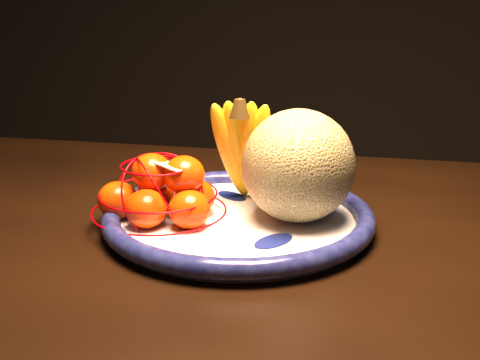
% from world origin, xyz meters
% --- Properties ---
extents(dining_table, '(1.58, 0.96, 0.78)m').
position_xyz_m(dining_table, '(-0.02, -0.06, 0.70)').
color(dining_table, black).
rests_on(dining_table, ground).
extents(fruit_bowl, '(0.40, 0.40, 0.03)m').
position_xyz_m(fruit_bowl, '(0.24, -0.04, 0.80)').
color(fruit_bowl, white).
rests_on(fruit_bowl, dining_table).
extents(cantaloupe, '(0.16, 0.16, 0.16)m').
position_xyz_m(cantaloupe, '(0.32, -0.02, 0.88)').
color(cantaloupe, olive).
rests_on(cantaloupe, fruit_bowl).
extents(banana_bunch, '(0.12, 0.11, 0.18)m').
position_xyz_m(banana_bunch, '(0.23, 0.03, 0.89)').
color(banana_bunch, yellow).
rests_on(banana_bunch, fruit_bowl).
extents(mandarin_bag, '(0.24, 0.24, 0.12)m').
position_xyz_m(mandarin_bag, '(0.13, -0.07, 0.84)').
color(mandarin_bag, '#EB3600').
rests_on(mandarin_bag, fruit_bowl).
extents(price_tag, '(0.08, 0.06, 0.01)m').
position_xyz_m(price_tag, '(0.14, -0.07, 0.88)').
color(price_tag, white).
rests_on(price_tag, mandarin_bag).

